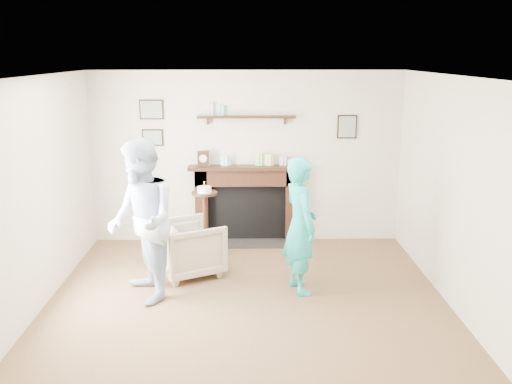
% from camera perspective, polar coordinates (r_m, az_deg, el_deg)
% --- Properties ---
extents(ground, '(5.00, 5.00, 0.00)m').
position_cam_1_polar(ground, '(6.30, -0.88, -11.94)').
color(ground, brown).
rests_on(ground, ground).
extents(room_shell, '(4.54, 5.02, 2.52)m').
position_cam_1_polar(room_shell, '(6.47, -0.97, 3.87)').
color(room_shell, beige).
rests_on(room_shell, ground).
extents(armchair, '(1.02, 1.01, 0.70)m').
position_cam_1_polar(armchair, '(7.37, -6.65, -8.12)').
color(armchair, tan).
rests_on(armchair, ground).
extents(man, '(0.99, 1.09, 1.84)m').
position_cam_1_polar(man, '(6.75, -11.01, -10.38)').
color(man, '#ADC3D8').
rests_on(man, ground).
extents(woman, '(0.53, 0.67, 1.60)m').
position_cam_1_polar(woman, '(6.86, 4.32, -9.75)').
color(woman, '#1F9FB2').
rests_on(woman, ground).
extents(pedestal_table, '(0.34, 0.34, 1.10)m').
position_cam_1_polar(pedestal_table, '(7.58, -5.14, -2.08)').
color(pedestal_table, black).
rests_on(pedestal_table, ground).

